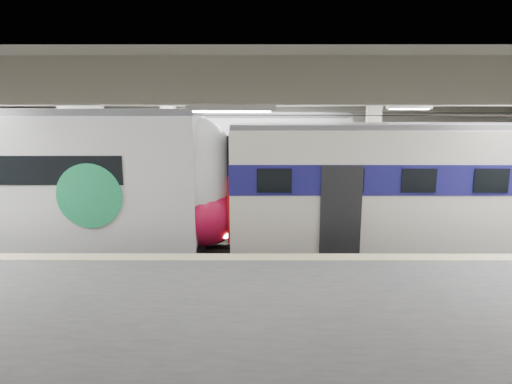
{
  "coord_description": "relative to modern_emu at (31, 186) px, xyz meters",
  "views": [
    {
      "loc": [
        0.45,
        -13.87,
        4.97
      ],
      "look_at": [
        0.42,
        1.0,
        2.0
      ],
      "focal_mm": 30.0,
      "sensor_mm": 36.0,
      "label": 1
    }
  ],
  "objects": [
    {
      "name": "station_hall",
      "position": [
        7.03,
        -1.74,
        0.83
      ],
      "size": [
        36.0,
        24.0,
        5.75
      ],
      "color": "black",
      "rests_on": "ground"
    },
    {
      "name": "older_rer",
      "position": [
        13.27,
        0.0,
        -0.08
      ],
      "size": [
        13.46,
        2.97,
        4.44
      ],
      "color": "beige",
      "rests_on": "ground"
    },
    {
      "name": "modern_emu",
      "position": [
        0.0,
        0.0,
        0.0
      ],
      "size": [
        15.48,
        3.19,
        4.91
      ],
      "color": "silver",
      "rests_on": "ground"
    },
    {
      "name": "far_train",
      "position": [
        4.03,
        5.5,
        0.02
      ],
      "size": [
        14.97,
        3.62,
        4.71
      ],
      "rotation": [
        0.0,
        0.0,
        -0.04
      ],
      "color": "silver",
      "rests_on": "ground"
    }
  ]
}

